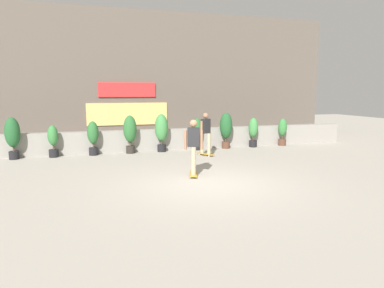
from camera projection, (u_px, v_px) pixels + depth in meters
The scene contains 14 objects.
ground_plane at pixel (208, 184), 9.65m from camera, with size 48.00×48.00×0.00m, color #A8A093.
planter_wall at pixel (161, 140), 15.25m from camera, with size 18.00×0.40×0.90m, color gray.
building_backdrop at pixel (144, 77), 18.61m from camera, with size 20.00×2.08×6.50m.
potted_plant_0 at pixel (13, 135), 13.07m from camera, with size 0.55×0.55×1.57m.
potted_plant_1 at pixel (53, 140), 13.52m from camera, with size 0.38×0.38×1.24m.
potted_plant_2 at pixel (93, 136), 13.94m from camera, with size 0.44×0.44×1.35m.
potted_plant_3 at pixel (130, 131), 14.35m from camera, with size 0.54×0.54×1.55m.
potted_plant_4 at pixel (161, 130), 14.73m from camera, with size 0.55×0.55×1.58m.
potted_plant_5 at pixel (197, 132), 15.21m from camera, with size 0.45×0.45×1.38m.
potted_plant_6 at pixel (226, 127), 15.59m from camera, with size 0.56×0.56×1.59m.
potted_plant_7 at pixel (253, 131), 16.01m from camera, with size 0.43×0.43×1.33m.
potted_plant_8 at pixel (282, 131), 16.46m from camera, with size 0.40×0.40×1.27m.
skater_by_wall_left at pixel (206, 132), 13.81m from camera, with size 0.56×0.80×1.70m.
skater_far_right at pixel (193, 145), 10.45m from camera, with size 0.54×0.82×1.70m.
Camera 1 is at (-3.22, -8.82, 2.52)m, focal length 32.96 mm.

